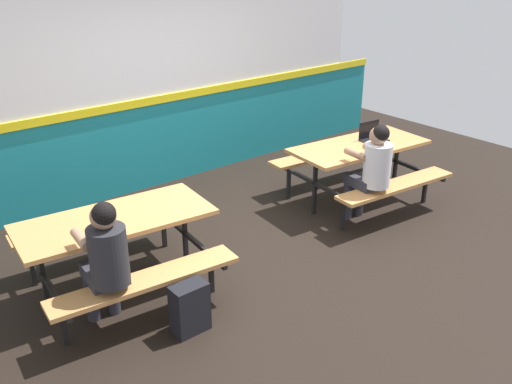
# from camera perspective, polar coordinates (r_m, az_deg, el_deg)

# --- Properties ---
(ground_plane) EXTENTS (10.00, 10.00, 0.02)m
(ground_plane) POSITION_cam_1_polar(r_m,az_deg,el_deg) (5.99, 1.34, -5.56)
(ground_plane) COLOR black
(accent_backdrop) EXTENTS (8.00, 0.14, 2.60)m
(accent_backdrop) POSITION_cam_1_polar(r_m,az_deg,el_deg) (7.27, -10.40, 10.08)
(accent_backdrop) COLOR teal
(accent_backdrop) RESTS_ON ground
(picnic_table_left) EXTENTS (1.77, 1.71, 0.74)m
(picnic_table_left) POSITION_cam_1_polar(r_m,az_deg,el_deg) (5.15, -14.06, -4.20)
(picnic_table_left) COLOR tan
(picnic_table_left) RESTS_ON ground
(picnic_table_right) EXTENTS (1.77, 1.71, 0.74)m
(picnic_table_right) POSITION_cam_1_polar(r_m,az_deg,el_deg) (6.90, 10.43, 3.47)
(picnic_table_right) COLOR tan
(picnic_table_right) RESTS_ON ground
(student_nearer) EXTENTS (0.39, 0.54, 1.21)m
(student_nearer) POSITION_cam_1_polar(r_m,az_deg,el_deg) (4.54, -15.10, -6.39)
(student_nearer) COLOR #2D2D38
(student_nearer) RESTS_ON ground
(student_further) EXTENTS (0.39, 0.54, 1.21)m
(student_further) POSITION_cam_1_polar(r_m,az_deg,el_deg) (6.26, 11.75, 2.54)
(student_further) COLOR #2D2D38
(student_further) RESTS_ON ground
(laptop_dark) EXTENTS (0.34, 0.25, 0.22)m
(laptop_dark) POSITION_cam_1_polar(r_m,az_deg,el_deg) (7.02, 11.80, 5.56)
(laptop_dark) COLOR black
(laptop_dark) RESTS_ON picnic_table_right
(backpack_dark) EXTENTS (0.30, 0.22, 0.44)m
(backpack_dark) POSITION_cam_1_polar(r_m,az_deg,el_deg) (4.69, -6.82, -11.70)
(backpack_dark) COLOR black
(backpack_dark) RESTS_ON ground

